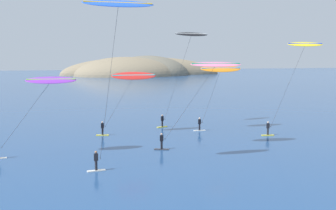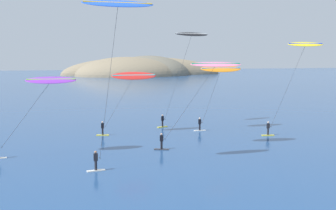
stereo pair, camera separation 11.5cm
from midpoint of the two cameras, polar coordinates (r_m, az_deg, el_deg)
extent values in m
ellipsoid|color=#6B6656|center=(229.02, -2.80, 4.15)|extent=(43.23, 53.89, 20.47)
ellipsoid|color=#84755B|center=(227.59, -3.49, 4.13)|extent=(87.19, 25.11, 19.12)
ellipsoid|color=#84755B|center=(211.51, -5.72, 3.93)|extent=(51.35, 36.47, 19.07)
cube|color=yellow|center=(52.11, 13.29, -3.99)|extent=(1.55, 0.64, 0.08)
cylinder|color=black|center=(52.03, 13.31, -3.52)|extent=(0.22, 0.22, 0.80)
cube|color=black|center=(51.92, 13.33, -2.76)|extent=(0.36, 0.24, 0.60)
sphere|color=beige|center=(51.85, 13.34, -2.30)|extent=(0.22, 0.22, 0.22)
cylinder|color=black|center=(52.07, 13.68, -2.87)|extent=(0.11, 0.55, 0.04)
ellipsoid|color=yellow|center=(53.15, 18.04, 7.83)|extent=(4.61, 1.73, 0.71)
cylinder|color=#1432E0|center=(53.16, 18.04, 7.89)|extent=(4.26, 0.67, 0.16)
cylinder|color=#333338|center=(52.35, 15.87, 2.48)|extent=(4.05, 0.52, 9.75)
cube|color=silver|center=(54.07, 4.22, -3.46)|extent=(1.52, 0.46, 0.08)
cylinder|color=black|center=(54.00, 4.23, -3.00)|extent=(0.22, 0.22, 0.80)
cube|color=black|center=(53.89, 4.23, -2.26)|extent=(0.34, 0.21, 0.60)
sphere|color=beige|center=(53.82, 4.24, -1.82)|extent=(0.22, 0.22, 0.22)
cylinder|color=black|center=(54.02, 4.58, -2.37)|extent=(0.05, 0.55, 0.04)
ellipsoid|color=orange|center=(54.28, 7.09, 4.91)|extent=(5.51, 1.54, 1.00)
cylinder|color=#0F7FE5|center=(54.28, 7.09, 4.97)|extent=(5.21, 0.24, 0.16)
cylinder|color=#333338|center=(54.03, 5.84, 1.23)|extent=(2.48, 0.06, 6.77)
cube|color=silver|center=(35.71, -9.79, -8.75)|extent=(1.54, 0.59, 0.08)
cylinder|color=black|center=(35.60, -9.80, -8.07)|extent=(0.22, 0.22, 0.80)
cube|color=black|center=(35.43, -9.82, -6.97)|extent=(0.34, 0.20, 0.60)
sphere|color=#9E7051|center=(35.33, -9.84, -6.31)|extent=(0.22, 0.22, 0.22)
cylinder|color=black|center=(35.49, -9.26, -7.13)|extent=(0.04, 0.55, 0.04)
ellipsoid|color=blue|center=(35.01, -6.84, 13.49)|extent=(5.87, 1.24, 0.83)
cylinder|color=gold|center=(35.01, -6.84, 13.57)|extent=(5.58, 0.16, 0.16)
cylinder|color=#333338|center=(34.68, -8.06, 3.02)|extent=(1.70, 0.02, 12.51)
cylinder|color=black|center=(42.14, -21.67, -5.35)|extent=(0.05, 0.55, 0.04)
ellipsoid|color=purple|center=(41.06, -15.63, 3.27)|extent=(4.72, 1.69, 0.76)
cylinder|color=#7ACC42|center=(41.06, -15.64, 3.34)|extent=(4.46, 0.25, 0.16)
cylinder|color=#333338|center=(41.43, -18.68, -1.16)|extent=(4.62, 0.12, 6.09)
cube|color=#2D2D33|center=(43.10, -0.95, -6.01)|extent=(1.54, 0.92, 0.08)
cylinder|color=black|center=(43.00, -0.95, -5.44)|extent=(0.22, 0.22, 0.80)
cube|color=black|center=(42.86, -0.95, -4.52)|extent=(0.36, 0.23, 0.60)
sphere|color=tan|center=(42.79, -0.95, -3.97)|extent=(0.22, 0.22, 0.22)
cylinder|color=black|center=(42.95, -0.49, -4.66)|extent=(0.09, 0.55, 0.04)
ellipsoid|color=pink|center=(43.42, 6.44, 5.50)|extent=(5.50, 2.07, 0.64)
cylinder|color=#14895B|center=(43.42, 6.44, 5.56)|extent=(5.10, 0.64, 0.16)
cylinder|color=#333338|center=(42.94, 2.99, 0.38)|extent=(5.31, 0.52, 7.50)
cube|color=yellow|center=(56.67, -0.84, -2.98)|extent=(1.55, 0.84, 0.08)
cylinder|color=black|center=(56.60, -0.84, -2.54)|extent=(0.22, 0.22, 0.80)
cube|color=black|center=(56.50, -0.84, -1.84)|extent=(0.37, 0.26, 0.60)
sphere|color=tan|center=(56.44, -0.84, -1.42)|extent=(0.22, 0.22, 0.22)
cylinder|color=black|center=(56.67, -0.52, -1.94)|extent=(0.14, 0.55, 0.04)
ellipsoid|color=black|center=(58.07, 3.14, 9.56)|extent=(5.18, 2.08, 0.72)
cylinder|color=white|center=(58.07, 3.14, 9.61)|extent=(4.74, 1.04, 0.16)
cylinder|color=#333338|center=(57.05, 1.32, 3.83)|extent=(4.05, 0.78, 11.33)
cube|color=yellow|center=(51.40, -8.92, -4.04)|extent=(1.55, 0.74, 0.08)
cylinder|color=black|center=(51.32, -8.93, -3.56)|extent=(0.22, 0.22, 0.80)
cube|color=black|center=(51.21, -8.94, -2.79)|extent=(0.35, 0.21, 0.60)
sphere|color=tan|center=(51.14, -8.95, -2.32)|extent=(0.22, 0.22, 0.22)
cylinder|color=black|center=(51.29, -8.56, -2.90)|extent=(0.06, 0.55, 0.04)
ellipsoid|color=red|center=(51.40, -4.72, 3.97)|extent=(5.61, 1.43, 1.05)
cylinder|color=#23D6DB|center=(51.40, -4.72, 4.03)|extent=(5.29, 0.38, 0.16)
cylinder|color=#333338|center=(51.23, -6.63, 0.48)|extent=(3.61, 0.18, 5.98)
camera|label=1|loc=(0.06, -90.07, -0.01)|focal=45.00mm
camera|label=2|loc=(0.06, 89.93, 0.01)|focal=45.00mm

